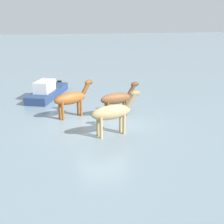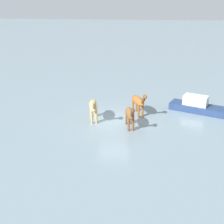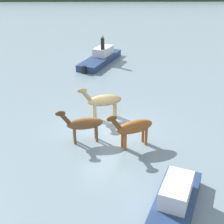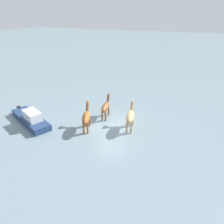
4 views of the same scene
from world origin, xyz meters
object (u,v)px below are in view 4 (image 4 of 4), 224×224
horse_pinto_flank (106,107)px  horse_rear_stallion (86,117)px  boat_launch_far (31,119)px  horse_gray_outer (130,116)px

horse_pinto_flank → horse_rear_stallion: bearing=157.3°
horse_rear_stallion → boat_launch_far: 4.83m
horse_pinto_flank → boat_launch_far: horse_pinto_flank is taller
horse_gray_outer → horse_pinto_flank: bearing=56.7°
horse_pinto_flank → boat_launch_far: size_ratio=0.47×
horse_gray_outer → horse_rear_stallion: size_ratio=1.06×
horse_gray_outer → horse_rear_stallion: (1.46, -3.01, -0.03)m
boat_launch_far → horse_gray_outer: bearing=41.1°
horse_gray_outer → horse_pinto_flank: horse_gray_outer is taller
horse_rear_stallion → horse_pinto_flank: 2.42m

